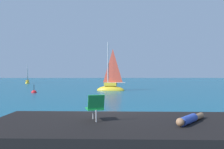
{
  "coord_description": "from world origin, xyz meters",
  "views": [
    {
      "loc": [
        -0.16,
        -10.47,
        2.17
      ],
      "look_at": [
        0.08,
        14.16,
        1.93
      ],
      "focal_mm": 38.96,
      "sensor_mm": 36.0,
      "label": 1
    }
  ],
  "objects_px": {
    "sailboat_far": "(27,82)",
    "beach_chair": "(95,106)",
    "person_sunbather": "(190,119)",
    "sailboat_near": "(111,88)",
    "marker_buoy": "(34,93)"
  },
  "relations": [
    {
      "from": "sailboat_far",
      "to": "sailboat_near",
      "type": "bearing_deg",
      "value": 32.15
    },
    {
      "from": "beach_chair",
      "to": "marker_buoy",
      "type": "relative_size",
      "value": 0.71
    },
    {
      "from": "sailboat_far",
      "to": "beach_chair",
      "type": "distance_m",
      "value": 42.71
    },
    {
      "from": "sailboat_near",
      "to": "sailboat_far",
      "type": "height_order",
      "value": "sailboat_near"
    },
    {
      "from": "beach_chair",
      "to": "sailboat_far",
      "type": "bearing_deg",
      "value": 6.27
    },
    {
      "from": "marker_buoy",
      "to": "person_sunbather",
      "type": "bearing_deg",
      "value": -61.25
    },
    {
      "from": "sailboat_near",
      "to": "marker_buoy",
      "type": "distance_m",
      "value": 8.62
    },
    {
      "from": "sailboat_near",
      "to": "beach_chair",
      "type": "bearing_deg",
      "value": 99.42
    },
    {
      "from": "beach_chair",
      "to": "marker_buoy",
      "type": "height_order",
      "value": "beach_chair"
    },
    {
      "from": "sailboat_near",
      "to": "person_sunbather",
      "type": "distance_m",
      "value": 21.77
    },
    {
      "from": "sailboat_far",
      "to": "person_sunbather",
      "type": "height_order",
      "value": "sailboat_far"
    },
    {
      "from": "sailboat_near",
      "to": "sailboat_far",
      "type": "relative_size",
      "value": 1.53
    },
    {
      "from": "person_sunbather",
      "to": "marker_buoy",
      "type": "height_order",
      "value": "person_sunbather"
    },
    {
      "from": "sailboat_far",
      "to": "person_sunbather",
      "type": "bearing_deg",
      "value": 15.57
    },
    {
      "from": "sailboat_far",
      "to": "marker_buoy",
      "type": "distance_m",
      "value": 22.89
    }
  ]
}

